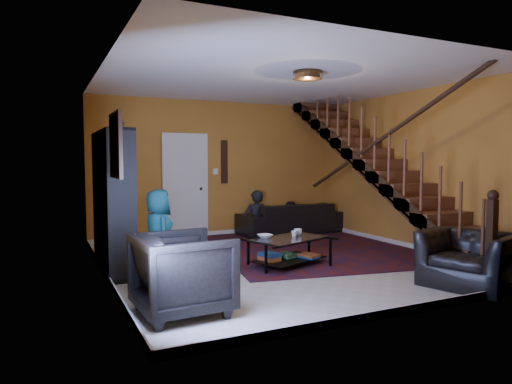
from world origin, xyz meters
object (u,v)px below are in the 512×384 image
sofa (290,218)px  coffee_table (289,250)px  bookshelf (113,203)px  armchair_right (469,259)px  armchair_left (183,274)px

sofa → coffee_table: bearing=58.2°
bookshelf → sofa: bookshelf is taller
armchair_right → coffee_table: 2.43m
armchair_left → coffee_table: (2.02, 1.36, -0.18)m
armchair_right → coffee_table: (-1.53, 1.88, -0.10)m
coffee_table → sofa: bearing=60.1°
bookshelf → armchair_right: (3.90, -2.85, -0.62)m
sofa → armchair_left: 5.37m
armchair_left → sofa: bearing=-44.8°
sofa → armchair_right: 4.55m
coffee_table → bookshelf: bearing=157.9°
bookshelf → armchair_right: bearing=-36.1°
bookshelf → armchair_left: size_ratio=2.16×
bookshelf → armchair_right: 4.87m
sofa → armchair_right: armchair_right is taller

